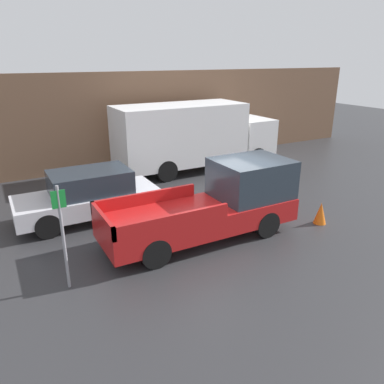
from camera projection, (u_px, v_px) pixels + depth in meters
ground_plane at (223, 228)px, 11.67m from camera, size 60.00×60.00×0.00m
building_wall at (128, 120)px, 17.78m from camera, size 28.00×0.15×4.41m
pickup_truck at (218, 203)px, 10.96m from camera, size 5.75×1.96×2.16m
car at (89, 195)px, 12.10m from camera, size 4.51×1.86×1.63m
delivery_truck at (192, 135)px, 17.20m from camera, size 7.71×2.41×3.06m
parking_sign at (63, 232)px, 8.23m from camera, size 0.30×0.07×2.49m
traffic_cone at (321, 213)px, 11.91m from camera, size 0.40×0.40×0.70m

